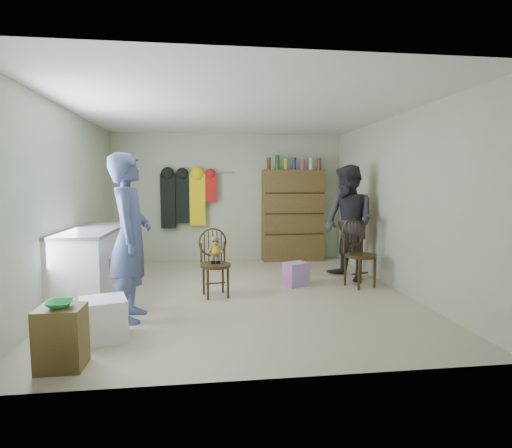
{
  "coord_description": "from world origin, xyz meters",
  "views": [
    {
      "loc": [
        -0.47,
        -5.45,
        1.52
      ],
      "look_at": [
        0.25,
        0.2,
        0.95
      ],
      "focal_mm": 28.0,
      "sensor_mm": 36.0,
      "label": 1
    }
  ],
  "objects": [
    {
      "name": "dresser",
      "position": [
        1.25,
        2.3,
        0.91
      ],
      "size": [
        1.2,
        0.39,
        2.08
      ],
      "color": "brown",
      "rests_on": "ground"
    },
    {
      "name": "ground_plane",
      "position": [
        0.0,
        0.0,
        0.0
      ],
      "size": [
        5.0,
        5.0,
        0.0
      ],
      "primitive_type": "plane",
      "color": "beige",
      "rests_on": "ground"
    },
    {
      "name": "chair_front",
      "position": [
        -0.35,
        -0.08,
        0.53
      ],
      "size": [
        0.48,
        0.48,
        0.92
      ],
      "rotation": [
        0.0,
        0.0,
        0.2
      ],
      "color": "#3C2A15",
      "rests_on": "ground"
    },
    {
      "name": "room_walls",
      "position": [
        0.0,
        0.53,
        1.58
      ],
      "size": [
        5.0,
        5.0,
        5.0
      ],
      "color": "beige",
      "rests_on": "ground"
    },
    {
      "name": "person_left",
      "position": [
        -1.3,
        -0.91,
        0.93
      ],
      "size": [
        0.45,
        0.68,
        1.86
      ],
      "primitive_type": "imported",
      "rotation": [
        0.0,
        0.0,
        1.57
      ],
      "color": "#485285",
      "rests_on": "ground"
    },
    {
      "name": "stool",
      "position": [
        -1.66,
        -2.1,
        0.26
      ],
      "size": [
        0.36,
        0.31,
        0.52
      ],
      "primitive_type": "cube",
      "color": "brown",
      "rests_on": "ground"
    },
    {
      "name": "counter",
      "position": [
        -1.95,
        0.0,
        0.47
      ],
      "size": [
        0.64,
        1.86,
        0.94
      ],
      "color": "silver",
      "rests_on": "ground"
    },
    {
      "name": "bowl",
      "position": [
        -1.66,
        -2.1,
        0.54
      ],
      "size": [
        0.22,
        0.22,
        0.05
      ],
      "primitive_type": "imported",
      "color": "green",
      "rests_on": "stool"
    },
    {
      "name": "coat_rack",
      "position": [
        -0.83,
        2.38,
        1.25
      ],
      "size": [
        1.42,
        0.12,
        1.09
      ],
      "color": "#99999E",
      "rests_on": "ground"
    },
    {
      "name": "striped_bag",
      "position": [
        0.87,
        0.31,
        0.18
      ],
      "size": [
        0.41,
        0.37,
        0.35
      ],
      "primitive_type": "cube",
      "rotation": [
        0.0,
        0.0,
        0.4
      ],
      "color": "pink",
      "rests_on": "ground"
    },
    {
      "name": "plastic_tub",
      "position": [
        -1.47,
        -1.49,
        0.2
      ],
      "size": [
        0.53,
        0.51,
        0.41
      ],
      "primitive_type": "cube",
      "rotation": [
        0.0,
        0.0,
        0.3
      ],
      "color": "white",
      "rests_on": "ground"
    },
    {
      "name": "person_right",
      "position": [
        1.78,
        0.6,
        0.91
      ],
      "size": [
        0.96,
        1.08,
        1.82
      ],
      "primitive_type": "imported",
      "rotation": [
        0.0,
        0.0,
        -1.21
      ],
      "color": "#2D2B33",
      "rests_on": "ground"
    },
    {
      "name": "chair_far",
      "position": [
        1.78,
        0.19,
        0.54
      ],
      "size": [
        0.57,
        0.57,
        1.0
      ],
      "rotation": [
        0.0,
        0.0,
        0.34
      ],
      "color": "#3C2A15",
      "rests_on": "ground"
    }
  ]
}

